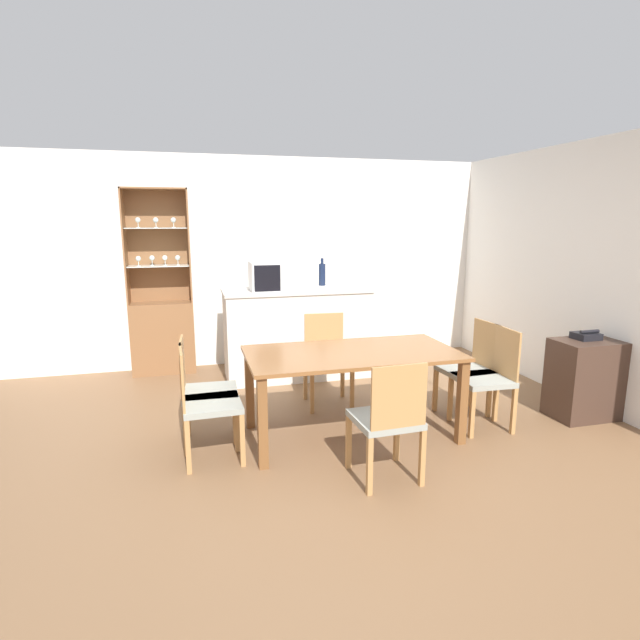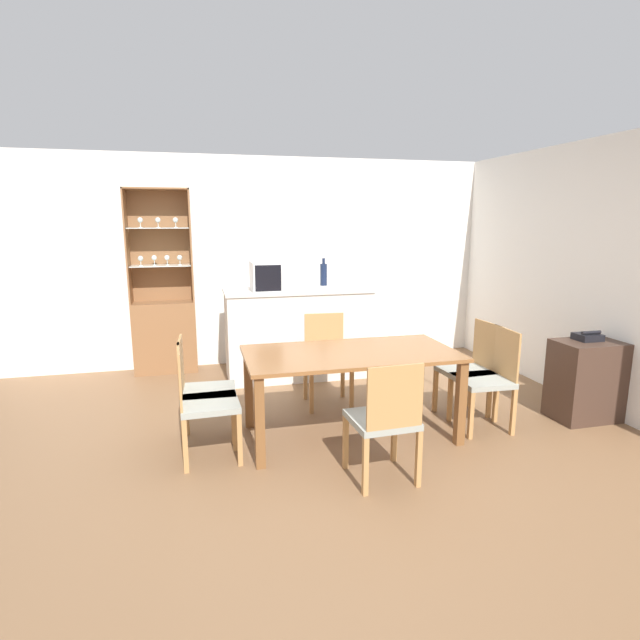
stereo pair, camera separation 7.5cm
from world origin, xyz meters
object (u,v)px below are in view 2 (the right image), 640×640
wine_bottle (324,274)px  telephone (588,337)px  dining_chair_side_right_far (471,369)px  display_cabinet (164,320)px  dining_table (350,363)px  microwave (271,276)px  dining_chair_side_left_far (203,391)px  side_cabinet (585,380)px  dining_chair_head_far (327,359)px  dining_chair_side_right_near (487,378)px  dining_chair_side_left_near (203,402)px  dining_chair_head_near (384,420)px

wine_bottle → telephone: bearing=-47.3°
dining_chair_side_right_far → display_cabinet: bearing=49.0°
dining_table → microwave: 1.82m
dining_chair_side_left_far → side_cabinet: 3.39m
display_cabinet → dining_chair_head_far: bearing=-43.3°
microwave → dining_chair_side_right_near: bearing=-48.8°
dining_chair_head_far → side_cabinet: size_ratio=1.21×
dining_table → telephone: (2.20, -0.12, 0.13)m
side_cabinet → dining_chair_side_right_near: bearing=178.2°
dining_chair_side_left_near → dining_chair_side_left_far: bearing=177.7°
dining_chair_side_right_near → dining_chair_head_near: size_ratio=1.00×
side_cabinet → dining_chair_side_right_far: bearing=162.9°
dining_chair_side_left_near → microwave: microwave is taller
dining_chair_side_right_near → wine_bottle: 2.41m
dining_chair_side_left_far → telephone: (3.40, -0.26, 0.31)m
display_cabinet → side_cabinet: display_cabinet is taller
dining_table → display_cabinet: bearing=125.0°
display_cabinet → dining_chair_side_right_far: display_cabinet is taller
microwave → side_cabinet: microwave is taller
dining_chair_side_right_near → dining_chair_side_left_near: (-2.39, 0.00, 0.00)m
dining_chair_side_left_near → wine_bottle: size_ratio=2.71×
display_cabinet → telephone: (3.80, -2.40, 0.14)m
dining_chair_head_far → wine_bottle: (0.27, 1.19, 0.71)m
dining_chair_side_right_far → telephone: 1.08m
dining_chair_side_right_far → dining_chair_side_left_near: bearing=93.1°
microwave → side_cabinet: bearing=-35.7°
dining_chair_side_right_far → dining_chair_head_far: size_ratio=1.00×
microwave → side_cabinet: 3.28m
dining_chair_head_near → side_cabinet: size_ratio=1.21×
dining_chair_side_left_far → microwave: microwave is taller
dining_chair_side_right_far → dining_chair_head_far: bearing=58.4°
dining_chair_side_left_far → dining_chair_head_far: same height
dining_chair_head_far → telephone: bearing=161.5°
dining_chair_side_left_far → wine_bottle: size_ratio=2.71×
display_cabinet → wine_bottle: (1.87, -0.31, 0.54)m
dining_table → telephone: telephone is taller
telephone → wine_bottle: bearing=132.7°
dining_chair_side_right_near → dining_chair_side_left_near: bearing=92.5°
dining_table → wine_bottle: wine_bottle is taller
dining_chair_side_right_far → dining_chair_side_left_near: (-2.39, -0.27, 0.00)m
display_cabinet → dining_chair_head_near: bearing=-62.4°
display_cabinet → dining_chair_side_left_near: size_ratio=2.44×
dining_chair_side_left_far → display_cabinet: bearing=-167.2°
dining_chair_head_far → telephone: (2.20, -0.90, 0.31)m
side_cabinet → telephone: (0.02, 0.05, 0.40)m
wine_bottle → side_cabinet: (1.91, -2.14, -0.79)m
dining_chair_side_right_far → telephone: (1.00, -0.26, 0.31)m
dining_chair_head_far → wine_bottle: size_ratio=2.71×
dining_chair_side_right_far → dining_chair_head_near: size_ratio=1.00×
dining_chair_side_right_near → side_cabinet: bearing=-89.3°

